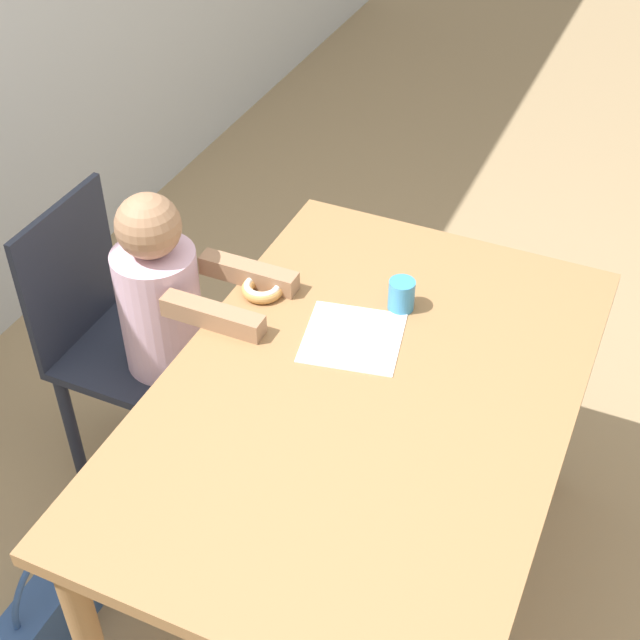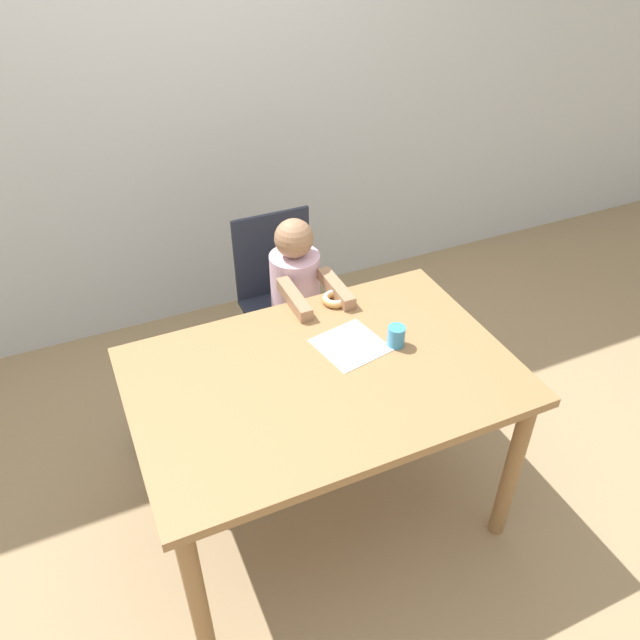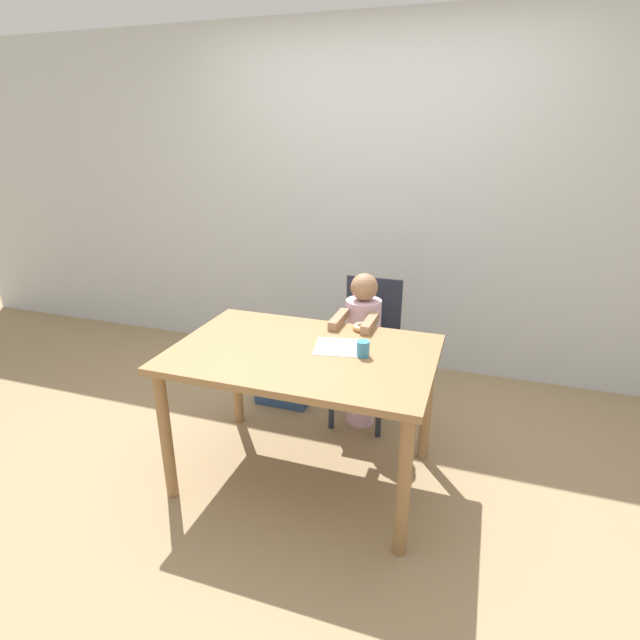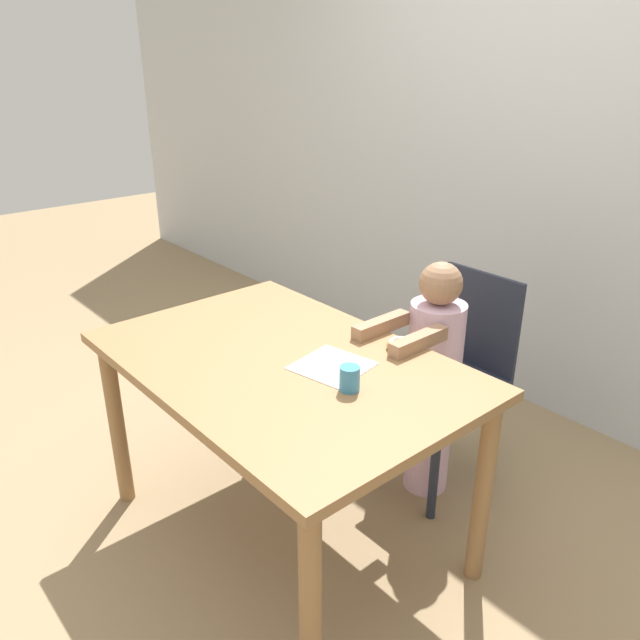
{
  "view_description": "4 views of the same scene",
  "coord_description": "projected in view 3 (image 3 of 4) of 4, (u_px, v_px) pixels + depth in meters",
  "views": [
    {
      "loc": [
        -1.28,
        -0.47,
        2.08
      ],
      "look_at": [
        0.05,
        0.13,
        0.86
      ],
      "focal_mm": 50.0,
      "sensor_mm": 36.0,
      "label": 1
    },
    {
      "loc": [
        -0.65,
        -1.43,
        2.15
      ],
      "look_at": [
        0.05,
        0.13,
        0.86
      ],
      "focal_mm": 35.0,
      "sensor_mm": 36.0,
      "label": 2
    },
    {
      "loc": [
        0.8,
        -2.1,
        1.75
      ],
      "look_at": [
        0.05,
        0.13,
        0.86
      ],
      "focal_mm": 28.0,
      "sensor_mm": 36.0,
      "label": 3
    },
    {
      "loc": [
        1.49,
        -1.11,
        1.68
      ],
      "look_at": [
        0.05,
        0.13,
        0.86
      ],
      "focal_mm": 35.0,
      "sensor_mm": 36.0,
      "label": 4
    }
  ],
  "objects": [
    {
      "name": "ground_plane",
      "position": [
        305.0,
        474.0,
        2.72
      ],
      "size": [
        12.0,
        12.0,
        0.0
      ],
      "primitive_type": "plane",
      "color": "#997F5B"
    },
    {
      "name": "wall_back",
      "position": [
        377.0,
        204.0,
        3.67
      ],
      "size": [
        8.0,
        0.05,
        2.5
      ],
      "color": "silver",
      "rests_on": "ground_plane"
    },
    {
      "name": "dining_table",
      "position": [
        303.0,
        368.0,
        2.49
      ],
      "size": [
        1.29,
        0.86,
        0.74
      ],
      "color": "olive",
      "rests_on": "ground_plane"
    },
    {
      "name": "chair",
      "position": [
        367.0,
        348.0,
        3.17
      ],
      "size": [
        0.36,
        0.46,
        0.88
      ],
      "color": "#232838",
      "rests_on": "ground_plane"
    },
    {
      "name": "child_figure",
      "position": [
        362.0,
        349.0,
        3.04
      ],
      "size": [
        0.23,
        0.45,
        0.98
      ],
      "color": "silver",
      "rests_on": "ground_plane"
    },
    {
      "name": "donut",
      "position": [
        362.0,
        327.0,
        2.7
      ],
      "size": [
        0.1,
        0.1,
        0.03
      ],
      "color": "tan",
      "rests_on": "dining_table"
    },
    {
      "name": "napkin",
      "position": [
        337.0,
        347.0,
        2.49
      ],
      "size": [
        0.26,
        0.26,
        0.0
      ],
      "color": "white",
      "rests_on": "dining_table"
    },
    {
      "name": "handbag",
      "position": [
        281.0,
        390.0,
        3.37
      ],
      "size": [
        0.36,
        0.11,
        0.33
      ],
      "color": "#2D4C84",
      "rests_on": "ground_plane"
    },
    {
      "name": "cup",
      "position": [
        363.0,
        349.0,
        2.38
      ],
      "size": [
        0.06,
        0.06,
        0.08
      ],
      "color": "teal",
      "rests_on": "dining_table"
    }
  ]
}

